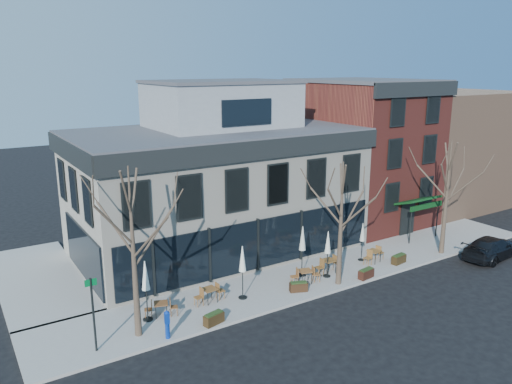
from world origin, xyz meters
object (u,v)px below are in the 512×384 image
cafe_set_0 (161,308)px  umbrella_0 (146,279)px  call_box (167,324)px  parked_sedan (492,248)px

cafe_set_0 → umbrella_0: umbrella_0 is taller
call_box → cafe_set_0: 2.17m
parked_sedan → cafe_set_0: size_ratio=2.90×
call_box → umbrella_0: bearing=94.7°
parked_sedan → call_box: call_box is taller
parked_sedan → call_box: (-21.75, 1.84, 0.17)m
cafe_set_0 → parked_sedan: bearing=-10.5°
parked_sedan → cafe_set_0: bearing=74.2°
parked_sedan → umbrella_0: umbrella_0 is taller
parked_sedan → call_box: size_ratio=3.55×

